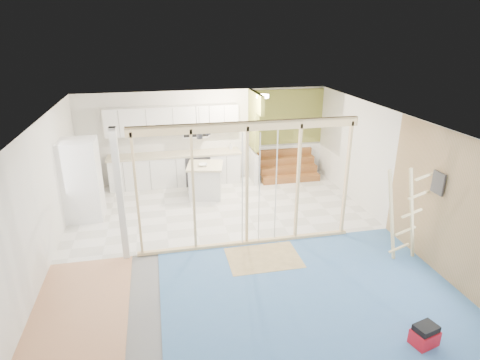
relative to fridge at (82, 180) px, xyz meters
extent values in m
cube|color=slate|center=(3.10, -2.01, -0.95)|extent=(7.00, 8.00, 0.01)
cube|color=silver|center=(3.10, -2.01, 1.65)|extent=(7.00, 8.00, 0.01)
cube|color=silver|center=(3.10, 1.99, 0.35)|extent=(7.00, 0.01, 2.60)
cube|color=silver|center=(3.10, -6.01, 0.35)|extent=(7.00, 0.01, 2.60)
cube|color=silver|center=(-0.40, -2.01, 0.35)|extent=(0.01, 8.00, 2.60)
cube|color=silver|center=(6.60, -2.01, 0.35)|extent=(0.01, 8.00, 2.60)
cube|color=white|center=(3.10, -0.01, -0.94)|extent=(7.00, 4.00, 0.02)
cube|color=#4777AE|center=(4.10, -4.01, -0.94)|extent=(5.00, 4.00, 0.02)
cube|color=tan|center=(0.35, -4.01, -0.94)|extent=(1.50, 4.00, 0.02)
cube|color=tan|center=(3.60, -2.61, -0.93)|extent=(1.40, 1.00, 0.01)
cube|color=beige|center=(3.40, -2.01, 1.55)|extent=(4.40, 0.09, 0.18)
cube|color=beige|center=(3.40, -2.01, -0.90)|extent=(4.40, 0.09, 0.06)
cube|color=silver|center=(1.00, -2.01, 0.35)|extent=(0.12, 0.14, 2.60)
cube|color=beige|center=(1.30, -2.01, 0.35)|extent=(0.04, 0.09, 2.40)
cube|color=beige|center=(2.35, -2.01, 0.35)|extent=(0.04, 0.09, 2.40)
cube|color=beige|center=(3.40, -2.01, 0.35)|extent=(0.05, 0.09, 2.40)
cube|color=beige|center=(4.45, -2.01, 0.35)|extent=(0.04, 0.09, 2.40)
cube|color=beige|center=(5.50, -2.01, 0.35)|extent=(0.04, 0.09, 2.40)
cylinder|color=silver|center=(3.30, -2.04, 0.27)|extent=(0.02, 0.02, 2.35)
cylinder|color=silver|center=(4.00, -1.99, 0.27)|extent=(0.02, 0.02, 2.35)
cylinder|color=silver|center=(3.65, -2.01, 0.27)|extent=(0.02, 0.02, 2.35)
cube|color=white|center=(2.20, 1.69, -0.51)|extent=(3.60, 0.60, 0.88)
cube|color=beige|center=(2.20, 1.69, -0.04)|extent=(3.66, 0.64, 0.05)
cube|color=white|center=(-0.10, 0.59, -0.51)|extent=(0.60, 1.60, 0.88)
cube|color=beige|center=(-0.10, 0.59, -0.04)|extent=(0.64, 1.64, 0.05)
cube|color=white|center=(2.20, 1.81, 0.90)|extent=(3.60, 0.34, 0.75)
cube|color=white|center=(2.80, 1.77, 0.60)|extent=(0.72, 0.38, 0.36)
cube|color=black|center=(2.80, 1.58, 0.60)|extent=(0.68, 0.02, 0.30)
cube|color=olive|center=(4.40, 1.54, 0.85)|extent=(0.10, 0.90, 1.60)
cube|color=white|center=(4.40, 1.54, -0.50)|extent=(0.10, 0.90, 0.90)
cube|color=olive|center=(4.40, 0.84, 1.40)|extent=(0.10, 0.50, 0.50)
cube|color=olive|center=(5.50, 1.96, 0.80)|extent=(2.20, 0.04, 1.60)
cube|color=white|center=(5.50, 1.96, -0.50)|extent=(2.20, 0.04, 0.90)
cube|color=brown|center=(5.45, 1.19, -0.85)|extent=(1.70, 0.26, 0.20)
cube|color=brown|center=(5.45, 1.45, -0.65)|extent=(1.70, 0.26, 0.20)
cube|color=brown|center=(5.45, 1.71, -0.45)|extent=(1.70, 0.26, 0.20)
cube|color=brown|center=(5.45, 1.97, -0.25)|extent=(1.70, 0.26, 0.20)
torus|color=black|center=(2.80, -0.11, 1.10)|extent=(0.52, 0.52, 0.02)
cylinder|color=black|center=(2.65, -0.11, 1.35)|extent=(0.01, 0.01, 0.50)
cylinder|color=black|center=(2.95, -0.11, 1.35)|extent=(0.01, 0.01, 0.50)
cylinder|color=#3C3C41|center=(2.70, -0.21, 0.95)|extent=(0.14, 0.14, 0.14)
cylinder|color=#3C3C41|center=(2.92, -0.01, 0.97)|extent=(0.12, 0.12, 0.12)
cube|color=tan|center=(6.58, -4.01, 0.35)|extent=(0.02, 4.00, 2.60)
cube|color=#3C3C41|center=(6.53, -3.41, 0.70)|extent=(0.04, 0.30, 0.40)
cylinder|color=#FFEABF|center=(4.50, 0.99, 1.59)|extent=(0.32, 0.32, 0.08)
cube|color=white|center=(-0.01, 0.00, 0.00)|extent=(0.82, 0.79, 1.89)
cube|color=#3C3C41|center=(0.39, 0.00, 0.00)|extent=(0.02, 0.76, 1.85)
cube|color=silver|center=(2.91, 0.69, -0.54)|extent=(0.95, 0.95, 0.81)
cube|color=beige|center=(2.91, 0.69, -0.09)|extent=(1.06, 1.06, 0.05)
imported|color=white|center=(2.86, 0.61, -0.04)|extent=(0.25, 0.25, 0.06)
imported|color=#B4BBC8|center=(0.60, 1.65, 0.12)|extent=(0.13, 0.13, 0.28)
imported|color=silver|center=(3.80, 1.80, 0.08)|extent=(0.09, 0.09, 0.19)
cube|color=red|center=(5.22, -5.27, -0.82)|extent=(0.41, 0.34, 0.25)
cube|color=black|center=(5.22, -5.27, -0.65)|extent=(0.36, 0.30, 0.09)
cube|color=#DFC888|center=(5.87, -3.19, 0.01)|extent=(0.45, 0.10, 1.88)
cube|color=#DFC888|center=(6.28, -3.19, 0.01)|extent=(0.45, 0.10, 1.88)
cube|color=#DFC888|center=(6.13, -3.19, -0.69)|extent=(0.45, 0.11, 0.12)
cube|color=#DFC888|center=(6.20, -3.19, -0.33)|extent=(0.45, 0.11, 0.12)
cube|color=#DFC888|center=(6.28, -3.19, 0.04)|extent=(0.45, 0.11, 0.12)
cube|color=#DFC888|center=(6.35, -3.19, 0.40)|extent=(0.45, 0.11, 0.12)
cube|color=#DFC888|center=(6.43, -3.19, 0.76)|extent=(0.45, 0.11, 0.12)
camera|label=1|loc=(1.75, -9.10, 3.27)|focal=30.00mm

